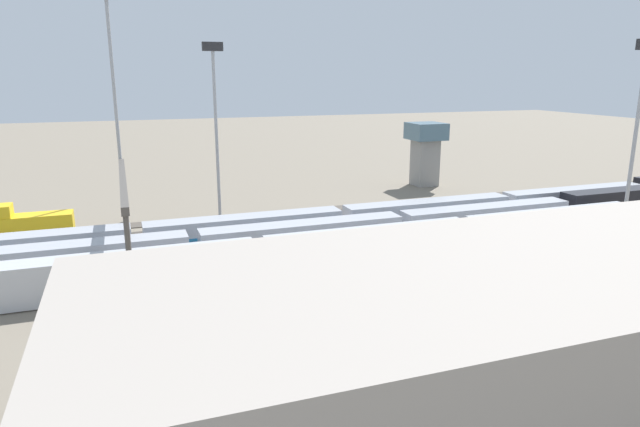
% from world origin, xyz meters
% --- Properties ---
extents(ground_plane, '(400.00, 400.00, 0.00)m').
position_xyz_m(ground_plane, '(0.00, 0.00, 0.00)').
color(ground_plane, '#756B5B').
extents(track_bed_0, '(140.00, 2.80, 0.12)m').
position_xyz_m(track_bed_0, '(0.00, -12.50, 0.06)').
color(track_bed_0, '#4C443D').
rests_on(track_bed_0, ground_plane).
extents(track_bed_1, '(140.00, 2.80, 0.12)m').
position_xyz_m(track_bed_1, '(0.00, -7.50, 0.06)').
color(track_bed_1, '#3D3833').
rests_on(track_bed_1, ground_plane).
extents(track_bed_2, '(140.00, 2.80, 0.12)m').
position_xyz_m(track_bed_2, '(0.00, -2.50, 0.06)').
color(track_bed_2, '#4C443D').
rests_on(track_bed_2, ground_plane).
extents(track_bed_3, '(140.00, 2.80, 0.12)m').
position_xyz_m(track_bed_3, '(0.00, 2.50, 0.06)').
color(track_bed_3, '#4C443D').
rests_on(track_bed_3, ground_plane).
extents(track_bed_4, '(140.00, 2.80, 0.12)m').
position_xyz_m(track_bed_4, '(0.00, 7.50, 0.06)').
color(track_bed_4, '#4C443D').
rests_on(track_bed_4, ground_plane).
extents(track_bed_5, '(140.00, 2.80, 0.12)m').
position_xyz_m(track_bed_5, '(0.00, 12.50, 0.06)').
color(track_bed_5, '#4C443D').
rests_on(track_bed_5, ground_plane).
extents(train_on_track_3, '(139.00, 3.06, 4.40)m').
position_xyz_m(train_on_track_3, '(4.29, 2.50, 2.05)').
color(train_on_track_3, black).
rests_on(train_on_track_3, ground_plane).
extents(train_on_track_4, '(90.60, 3.06, 4.40)m').
position_xyz_m(train_on_track_4, '(-1.13, 7.50, 2.07)').
color(train_on_track_4, black).
rests_on(train_on_track_4, ground_plane).
extents(train_on_track_1, '(10.00, 3.00, 5.00)m').
position_xyz_m(train_on_track_1, '(38.67, -7.50, 2.16)').
color(train_on_track_1, gold).
rests_on(train_on_track_1, ground_plane).
extents(train_on_track_5, '(71.40, 3.00, 3.80)m').
position_xyz_m(train_on_track_5, '(2.88, 12.50, 2.02)').
color(train_on_track_5, '#B7BABF').
rests_on(train_on_track_5, ground_plane).
extents(light_mast_0, '(2.80, 0.70, 24.14)m').
position_xyz_m(light_mast_0, '(14.42, -14.61, 15.65)').
color(light_mast_0, '#9EA0A5').
rests_on(light_mast_0, ground_plane).
extents(light_mast_1, '(2.80, 0.70, 23.70)m').
position_xyz_m(light_mast_1, '(-28.88, 15.85, 15.40)').
color(light_mast_1, '#9EA0A5').
rests_on(light_mast_1, ground_plane).
extents(light_mast_2, '(2.80, 0.70, 30.33)m').
position_xyz_m(light_mast_2, '(27.45, -15.26, 19.03)').
color(light_mast_2, '#9EA0A5').
rests_on(light_mast_2, ground_plane).
extents(signal_gantry, '(0.70, 30.00, 8.80)m').
position_xyz_m(signal_gantry, '(27.33, 0.00, 7.55)').
color(signal_gantry, '#4C4742').
rests_on(signal_gantry, ground_plane).
extents(maintenance_shed, '(58.61, 18.87, 9.44)m').
position_xyz_m(maintenance_shed, '(2.10, 39.32, 4.72)').
color(maintenance_shed, '#9E9389').
rests_on(maintenance_shed, ground_plane).
extents(control_tower, '(6.00, 6.00, 11.40)m').
position_xyz_m(control_tower, '(-24.98, -24.44, 6.74)').
color(control_tower, gray).
rests_on(control_tower, ground_plane).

